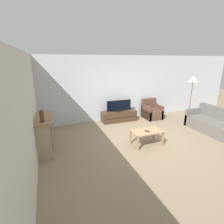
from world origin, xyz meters
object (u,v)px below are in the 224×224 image
Objects in this scene: tv_stand at (119,116)px; couch at (218,126)px; mantel_vase_left at (42,116)px; armchair at (152,112)px; tv at (119,106)px; remote at (147,131)px; floor_lamp at (193,82)px; coffee_table at (147,133)px; fireplace at (44,134)px.

couch is at bearing -42.39° from tv_stand.
mantel_vase_left is 4.92m from armchair.
remote is at bearing -92.04° from tv.
couch is 1.17× the size of floor_lamp.
couch is at bearing -89.91° from floor_lamp.
mantel_vase_left is 3.01m from coffee_table.
floor_lamp is at bearing 90.09° from couch.
tv is at bearing 88.54° from coffee_table.
floor_lamp is (5.68, 0.89, 0.52)m from mantel_vase_left.
coffee_table is 3.30m from floor_lamp.
mantel_vase_left is 2.10× the size of remote.
couch is (1.21, -2.34, 0.01)m from armchair.
floor_lamp is at bearing 23.46° from coffee_table.
tv reaches higher than remote.
tv_stand is at bearing 88.54° from coffee_table.
couch is at bearing -5.07° from mantel_vase_left.
tv reaches higher than armchair.
fireplace reaches higher than tv_stand.
fireplace is at bearing -174.80° from floor_lamp.
fireplace is at bearing 166.65° from coffee_table.
tv is (2.97, 1.62, 0.13)m from fireplace.
floor_lamp is (-0.00, 1.39, 1.39)m from couch.
floor_lamp reaches higher than mantel_vase_left.
couch is at bearing -8.70° from fireplace.
armchair is 2.68m from coffee_table.
mantel_vase_left is 0.17× the size of floor_lamp.
fireplace is 3.40m from tv_stand.
tv is at bearing 137.64° from couch.
tv is 0.56× the size of floor_lamp.
coffee_table is at bearing 33.60° from remote.
couch reaches higher than armchair.
couch is at bearing -3.72° from coffee_table.
mantel_vase_left is at bearing 173.63° from coffee_table.
coffee_table is (2.91, -0.69, -0.12)m from fireplace.
armchair reaches higher than remote.
coffee_table is (-0.06, -2.31, 0.18)m from tv_stand.
mantel_vase_left is 3.68m from tv_stand.
tv_stand is 2.32m from coffee_table.
armchair is at bearing 24.95° from remote.
armchair is 2.74m from remote.
tv_stand is at bearing 137.61° from couch.
armchair is 0.90× the size of coffee_table.
mantel_vase_left is 2.98m from remote.
fireplace is 2.99m from coffee_table.
tv_stand is at bearing 158.02° from floor_lamp.
tv reaches higher than tv_stand.
tv is (-0.00, -0.00, 0.43)m from tv_stand.
floor_lamp is at bearing -38.23° from armchair.
coffee_table is (-1.58, -2.16, 0.11)m from armchair.
coffee_table is at bearing -126.19° from armchair.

